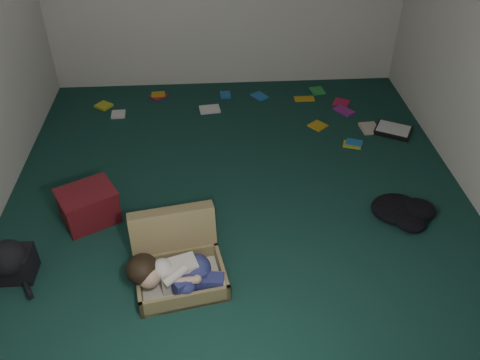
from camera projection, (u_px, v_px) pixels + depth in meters
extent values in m
plane|color=#12362E|center=(239.00, 201.00, 4.39)|extent=(4.50, 4.50, 0.00)
plane|color=silver|center=(279.00, 327.00, 1.82)|extent=(4.50, 0.00, 4.50)
cube|color=olive|center=(181.00, 279.00, 3.60)|extent=(0.69, 0.55, 0.14)
cube|color=beige|center=(181.00, 282.00, 3.62)|extent=(0.63, 0.49, 0.02)
cube|color=olive|center=(174.00, 236.00, 3.73)|extent=(0.65, 0.30, 0.46)
cube|color=silver|center=(178.00, 273.00, 3.53)|extent=(0.30, 0.23, 0.20)
sphere|color=tan|center=(149.00, 276.00, 3.44)|extent=(0.17, 0.17, 0.17)
ellipsoid|color=black|center=(142.00, 269.00, 3.45)|extent=(0.22, 0.23, 0.19)
ellipsoid|color=navy|center=(197.00, 269.00, 3.57)|extent=(0.20, 0.23, 0.19)
cube|color=navy|center=(189.00, 282.00, 3.48)|extent=(0.26, 0.22, 0.12)
cube|color=navy|center=(209.00, 281.00, 3.52)|extent=(0.23, 0.13, 0.10)
sphere|color=white|center=(220.00, 278.00, 3.56)|extent=(0.10, 0.10, 0.10)
sphere|color=white|center=(222.00, 286.00, 3.52)|extent=(0.09, 0.09, 0.09)
cylinder|color=tan|center=(187.00, 281.00, 3.43)|extent=(0.17, 0.08, 0.06)
cube|color=maroon|center=(89.00, 207.00, 4.12)|extent=(0.52, 0.48, 0.28)
cube|color=maroon|center=(85.00, 193.00, 4.02)|extent=(0.55, 0.51, 0.02)
cube|color=black|center=(393.00, 130.00, 5.26)|extent=(0.44, 0.41, 0.04)
cube|color=white|center=(394.00, 128.00, 5.25)|extent=(0.39, 0.36, 0.01)
cube|color=gold|center=(104.00, 106.00, 5.69)|extent=(0.18, 0.14, 0.02)
cube|color=#BA183E|center=(159.00, 96.00, 5.88)|extent=(0.23, 0.22, 0.02)
cube|color=white|center=(210.00, 110.00, 5.63)|extent=(0.18, 0.21, 0.02)
cube|color=#216AB5|center=(260.00, 96.00, 5.88)|extent=(0.19, 0.22, 0.02)
cube|color=gold|center=(304.00, 99.00, 5.83)|extent=(0.23, 0.21, 0.02)
cube|color=green|center=(317.00, 91.00, 5.98)|extent=(0.19, 0.15, 0.02)
cube|color=#8E238B|center=(344.00, 111.00, 5.60)|extent=(0.23, 0.22, 0.02)
cube|color=beige|center=(369.00, 129.00, 5.31)|extent=(0.17, 0.20, 0.02)
cube|color=gold|center=(352.00, 145.00, 5.08)|extent=(0.20, 0.22, 0.02)
cube|color=#BA183E|center=(341.00, 103.00, 5.75)|extent=(0.22, 0.20, 0.02)
cube|color=white|center=(118.00, 115.00, 5.54)|extent=(0.20, 0.17, 0.02)
cube|color=#216AB5|center=(225.00, 95.00, 5.89)|extent=(0.22, 0.22, 0.02)
cube|color=gold|center=(318.00, 126.00, 5.36)|extent=(0.15, 0.19, 0.02)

